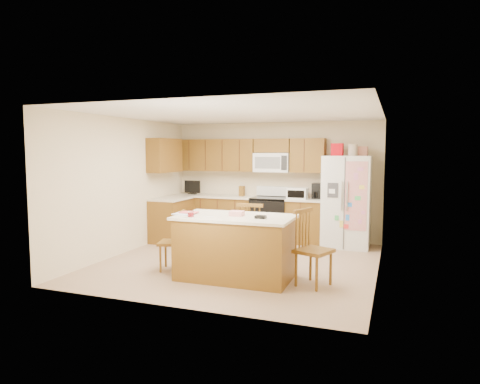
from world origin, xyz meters
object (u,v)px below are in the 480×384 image
at_px(windsor_chair_back, 252,236).
at_px(windsor_chair_right, 312,250).
at_px(refrigerator, 347,200).
at_px(island, 235,247).
at_px(stove, 271,218).
at_px(windsor_chair_left, 173,242).

relative_size(windsor_chair_back, windsor_chair_right, 0.98).
relative_size(refrigerator, windsor_chair_back, 1.94).
distance_m(island, windsor_chair_back, 0.75).
height_order(refrigerator, windsor_chair_back, refrigerator).
relative_size(stove, windsor_chair_back, 1.07).
distance_m(refrigerator, windsor_chair_left, 3.61).
xyz_separation_m(windsor_chair_back, windsor_chair_right, (1.12, -0.69, 0.01)).
bearing_deg(island, windsor_chair_right, 2.94).
bearing_deg(island, stove, 95.40).
relative_size(island, windsor_chair_left, 1.88).
bearing_deg(stove, refrigerator, -2.30).
distance_m(windsor_chair_left, windsor_chair_back, 1.28).
bearing_deg(refrigerator, windsor_chair_left, -131.89).
xyz_separation_m(stove, refrigerator, (1.57, -0.06, 0.45)).
relative_size(refrigerator, windsor_chair_right, 1.90).
bearing_deg(windsor_chair_right, stove, 116.90).
bearing_deg(stove, windsor_chair_back, -82.38).
distance_m(island, windsor_chair_left, 1.09).
xyz_separation_m(stove, windsor_chair_right, (1.40, -2.75, 0.03)).
height_order(refrigerator, windsor_chair_right, refrigerator).
distance_m(island, windsor_chair_right, 1.13).
height_order(refrigerator, windsor_chair_left, refrigerator).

